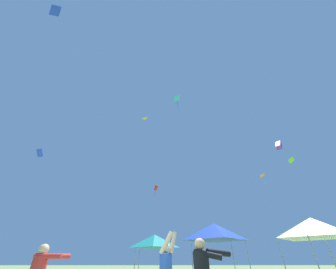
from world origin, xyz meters
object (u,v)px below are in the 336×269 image
object	(u,v)px
kite_blue_diamond	(54,11)
kite_cyan_diamond	(177,99)
kite_red_box	(156,188)
kite_orange_diamond	(262,176)
canopy_tent_white	(314,228)
kite_yellow_diamond	(145,119)
canopy_tent_teal	(154,241)
kite_purple_box	(279,145)
kite_lime_diamond	(291,160)
kite_blue_box	(40,153)
canopy_tent_blue	(215,232)

from	to	relation	value
kite_blue_diamond	kite_cyan_diamond	size ratio (longest dim) A/B	0.99
kite_red_box	kite_cyan_diamond	size ratio (longest dim) A/B	1.49
kite_orange_diamond	kite_blue_diamond	world-z (taller)	kite_blue_diamond
kite_blue_diamond	canopy_tent_white	bearing A→B (deg)	-1.91
kite_orange_diamond	kite_cyan_diamond	size ratio (longest dim) A/B	1.22
canopy_tent_white	kite_blue_diamond	size ratio (longest dim) A/B	2.55
canopy_tent_white	kite_cyan_diamond	bearing A→B (deg)	161.61
kite_red_box	kite_yellow_diamond	bearing A→B (deg)	123.66
canopy_tent_teal	kite_blue_diamond	world-z (taller)	kite_blue_diamond
canopy_tent_white	kite_blue_diamond	bearing A→B (deg)	178.09
kite_red_box	kite_purple_box	xyz separation A→B (m)	(12.69, -12.86, 0.27)
kite_lime_diamond	kite_yellow_diamond	bearing A→B (deg)	148.12
canopy_tent_teal	kite_blue_box	distance (m)	17.83
kite_lime_diamond	canopy_tent_blue	bearing A→B (deg)	-149.12
kite_orange_diamond	kite_cyan_diamond	bearing A→B (deg)	-131.65
canopy_tent_white	kite_cyan_diamond	xyz separation A→B (m)	(-6.72, 2.23, 11.08)
kite_cyan_diamond	kite_blue_box	xyz separation A→B (m)	(-16.35, 7.86, -1.57)
kite_blue_box	kite_purple_box	size ratio (longest dim) A/B	0.93
canopy_tent_white	canopy_tent_teal	world-z (taller)	canopy_tent_white
kite_red_box	kite_blue_diamond	xyz separation A→B (m)	(-12.28, -17.70, 16.36)
kite_cyan_diamond	kite_blue_diamond	bearing A→B (deg)	-174.12
canopy_tent_blue	kite_blue_diamond	xyz separation A→B (m)	(-17.07, -2.67, 24.02)
canopy_tent_teal	kite_blue_box	world-z (taller)	kite_blue_box
kite_blue_diamond	kite_blue_box	xyz separation A→B (m)	(-1.60, 9.38, -14.68)
canopy_tent_white	kite_orange_diamond	world-z (taller)	kite_orange_diamond
kite_blue_diamond	kite_blue_box	distance (m)	17.49
kite_cyan_diamond	kite_purple_box	size ratio (longest dim) A/B	1.14
kite_blue_box	kite_purple_box	bearing A→B (deg)	-9.69
kite_orange_diamond	kite_blue_box	world-z (taller)	kite_orange_diamond
canopy_tent_white	kite_purple_box	bearing A→B (deg)	57.78
kite_red_box	kite_orange_diamond	distance (m)	17.29
kite_lime_diamond	kite_orange_diamond	distance (m)	8.06
kite_cyan_diamond	canopy_tent_white	bearing A→B (deg)	-18.39
canopy_tent_blue	kite_blue_diamond	distance (m)	29.59
canopy_tent_teal	kite_purple_box	xyz separation A→B (m)	(12.05, -0.88, 8.27)
canopy_tent_teal	kite_blue_diamond	xyz separation A→B (m)	(-12.92, -5.72, 24.35)
canopy_tent_white	kite_yellow_diamond	distance (m)	36.68
canopy_tent_blue	canopy_tent_teal	xyz separation A→B (m)	(-4.15, 3.05, -0.33)
canopy_tent_blue	kite_lime_diamond	bearing A→B (deg)	30.88
kite_yellow_diamond	kite_purple_box	size ratio (longest dim) A/B	1.64
canopy_tent_blue	kite_blue_diamond	bearing A→B (deg)	-171.10
kite_yellow_diamond	kite_cyan_diamond	xyz separation A→B (m)	(5.84, -21.25, -14.14)
kite_blue_box	kite_purple_box	distance (m)	26.99
canopy_tent_blue	kite_yellow_diamond	size ratio (longest dim) A/B	1.88
kite_blue_box	kite_cyan_diamond	bearing A→B (deg)	-25.66
kite_lime_diamond	kite_red_box	size ratio (longest dim) A/B	0.46
canopy_tent_blue	kite_blue_box	size ratio (longest dim) A/B	3.31
canopy_tent_teal	kite_orange_diamond	xyz separation A→B (m)	(16.51, 12.31, 10.14)
canopy_tent_blue	kite_cyan_diamond	world-z (taller)	kite_cyan_diamond
kite_cyan_diamond	canopy_tent_blue	bearing A→B (deg)	26.48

